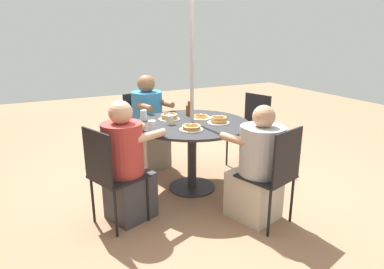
% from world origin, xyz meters
% --- Properties ---
extents(ground_plane, '(12.00, 12.00, 0.00)m').
position_xyz_m(ground_plane, '(0.00, 0.00, 0.00)').
color(ground_plane, '#9E7051').
extents(patio_table, '(1.20, 1.20, 0.75)m').
position_xyz_m(patio_table, '(0.00, 0.00, 0.62)').
color(patio_table, '#28282B').
rests_on(patio_table, ground).
extents(umbrella_pole, '(0.04, 0.04, 2.38)m').
position_xyz_m(umbrella_pole, '(0.00, 0.00, 1.19)').
color(umbrella_pole, '#ADADB2').
rests_on(umbrella_pole, ground).
extents(patio_chair_north, '(0.50, 0.50, 0.90)m').
position_xyz_m(patio_chair_north, '(-1.00, -0.29, 0.51)').
color(patio_chair_north, black).
rests_on(patio_chair_north, ground).
extents(diner_north, '(0.56, 0.50, 1.07)m').
position_xyz_m(diner_north, '(-0.83, -0.24, 0.47)').
color(diner_north, beige).
rests_on(diner_north, ground).
extents(patio_chair_east, '(0.50, 0.50, 0.90)m').
position_xyz_m(patio_chair_east, '(0.29, -0.99, 0.51)').
color(patio_chair_east, black).
rests_on(patio_chair_east, ground).
extents(patio_chair_south, '(0.48, 0.48, 0.90)m').
position_xyz_m(patio_chair_south, '(1.01, 0.21, 0.51)').
color(patio_chair_south, black).
rests_on(patio_chair_south, ground).
extents(diner_south, '(0.56, 0.46, 1.15)m').
position_xyz_m(diner_south, '(0.85, 0.18, 0.52)').
color(diner_south, gray).
rests_on(diner_south, ground).
extents(patio_chair_west, '(0.52, 0.52, 0.90)m').
position_xyz_m(patio_chair_west, '(-0.36, 0.97, 0.51)').
color(patio_chair_west, black).
rests_on(patio_chair_west, ground).
extents(diner_west, '(0.50, 0.58, 1.11)m').
position_xyz_m(diner_west, '(-0.30, 0.81, 0.50)').
color(diner_west, '#3D3D42').
rests_on(diner_west, ground).
extents(pancake_plate_a, '(0.23, 0.23, 0.06)m').
position_xyz_m(pancake_plate_a, '(-0.26, 0.14, 0.77)').
color(pancake_plate_a, silver).
rests_on(pancake_plate_a, patio_table).
extents(pancake_plate_b, '(0.23, 0.23, 0.08)m').
position_xyz_m(pancake_plate_b, '(-0.16, -0.23, 0.78)').
color(pancake_plate_b, silver).
rests_on(pancake_plate_b, patio_table).
extents(pancake_plate_c, '(0.23, 0.23, 0.05)m').
position_xyz_m(pancake_plate_c, '(0.11, -0.16, 0.76)').
color(pancake_plate_c, silver).
rests_on(pancake_plate_c, patio_table).
extents(pancake_plate_d, '(0.23, 0.23, 0.07)m').
position_xyz_m(pancake_plate_d, '(0.21, 0.17, 0.77)').
color(pancake_plate_d, silver).
rests_on(pancake_plate_d, patio_table).
extents(syrup_bottle, '(0.09, 0.07, 0.16)m').
position_xyz_m(syrup_bottle, '(0.29, -0.11, 0.81)').
color(syrup_bottle, '#602D0F').
rests_on(syrup_bottle, patio_table).
extents(coffee_cup, '(0.08, 0.08, 0.09)m').
position_xyz_m(coffee_cup, '(0.04, 0.23, 0.79)').
color(coffee_cup, beige).
rests_on(coffee_cup, patio_table).
extents(drinking_glass_a, '(0.08, 0.08, 0.10)m').
position_xyz_m(drinking_glass_a, '(-0.11, 0.48, 0.80)').
color(drinking_glass_a, silver).
rests_on(drinking_glass_a, patio_table).
extents(drinking_glass_b, '(0.07, 0.07, 0.11)m').
position_xyz_m(drinking_glass_b, '(0.31, 0.42, 0.80)').
color(drinking_glass_b, silver).
rests_on(drinking_glass_b, patio_table).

